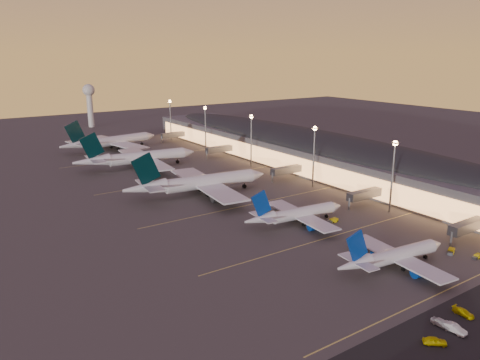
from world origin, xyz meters
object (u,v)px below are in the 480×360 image
at_px(airliner_wide_near, 198,183).
at_px(baggage_tug_b, 451,251).
at_px(service_van_a, 454,328).
at_px(baggage_tug_c, 333,221).
at_px(baggage_tug_a, 477,256).
at_px(service_van_d, 463,312).
at_px(airliner_wide_mid, 137,158).
at_px(service_van_c, 442,323).
at_px(airliner_narrow_north, 295,214).
at_px(service_van_b, 435,341).
at_px(airliner_narrow_south, 393,256).
at_px(airliner_wide_far, 111,142).
at_px(radar_tower, 89,98).

bearing_deg(airliner_wide_near, baggage_tug_b, -64.25).
bearing_deg(service_van_a, baggage_tug_c, 66.63).
relative_size(baggage_tug_a, service_van_d, 0.74).
distance_m(airliner_wide_mid, service_van_c, 167.27).
distance_m(airliner_narrow_north, service_van_b, 69.33).
relative_size(airliner_wide_near, service_van_b, 13.29).
bearing_deg(airliner_narrow_south, service_van_a, -111.02).
xyz_separation_m(airliner_narrow_south, baggage_tug_b, (21.81, -3.28, -2.83)).
distance_m(baggage_tug_a, service_van_b, 48.61).
relative_size(airliner_wide_far, service_van_b, 13.35).
relative_size(airliner_wide_near, baggage_tug_a, 17.13).
bearing_deg(airliner_wide_mid, airliner_wide_far, 89.95).
xyz_separation_m(airliner_narrow_north, service_van_b, (-21.16, -65.96, -2.73)).
height_order(airliner_narrow_south, airliner_wide_near, airliner_wide_near).
relative_size(baggage_tug_a, baggage_tug_c, 0.85).
distance_m(airliner_wide_mid, service_van_d, 167.42).
xyz_separation_m(airliner_wide_mid, baggage_tug_a, (36.85, -152.87, -4.56)).
xyz_separation_m(airliner_narrow_south, service_van_d, (-6.17, -23.72, -2.67)).
bearing_deg(airliner_narrow_north, service_van_a, -95.96).
bearing_deg(airliner_narrow_north, service_van_b, -101.68).
bearing_deg(service_van_d, airliner_wide_near, 93.71).
height_order(baggage_tug_a, baggage_tug_b, baggage_tug_b).
xyz_separation_m(airliner_narrow_north, service_van_d, (-6.60, -63.13, -2.82)).
xyz_separation_m(airliner_wide_near, baggage_tug_b, (31.42, -90.01, -4.45)).
relative_size(airliner_wide_near, radar_tower, 1.86).
distance_m(radar_tower, service_van_d, 314.65).
bearing_deg(airliner_narrow_north, service_van_c, -96.70).
relative_size(airliner_narrow_south, radar_tower, 1.12).
relative_size(baggage_tug_b, service_van_b, 0.91).
bearing_deg(service_van_b, service_van_c, -25.00).
bearing_deg(baggage_tug_c, baggage_tug_b, -78.29).
distance_m(service_van_b, service_van_c, 7.40).
bearing_deg(baggage_tug_a, radar_tower, 90.88).
height_order(radar_tower, service_van_b, radar_tower).
xyz_separation_m(airliner_narrow_south, service_van_c, (-13.91, -23.66, -2.57)).
xyz_separation_m(service_van_c, service_van_d, (7.75, -0.06, -0.09)).
xyz_separation_m(baggage_tug_c, service_van_b, (-32.87, -60.26, 0.22)).
height_order(airliner_wide_mid, service_van_a, airliner_wide_mid).
bearing_deg(airliner_narrow_south, service_van_c, -114.06).
xyz_separation_m(airliner_narrow_south, airliner_wide_near, (-9.60, 86.73, 1.62)).
relative_size(airliner_narrow_north, airliner_wide_near, 0.63).
bearing_deg(service_van_a, airliner_narrow_south, 62.47).
xyz_separation_m(airliner_wide_near, service_van_a, (-4.00, -112.96, -4.16)).
height_order(airliner_wide_mid, service_van_b, airliner_wide_mid).
bearing_deg(airliner_narrow_north, service_van_d, -89.86).
bearing_deg(service_van_d, service_van_a, -159.40).
relative_size(airliner_wide_near, service_van_c, 13.15).
bearing_deg(baggage_tug_c, airliner_narrow_south, -112.76).
bearing_deg(radar_tower, airliner_wide_far, -100.74).
distance_m(airliner_narrow_south, service_van_d, 24.65).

